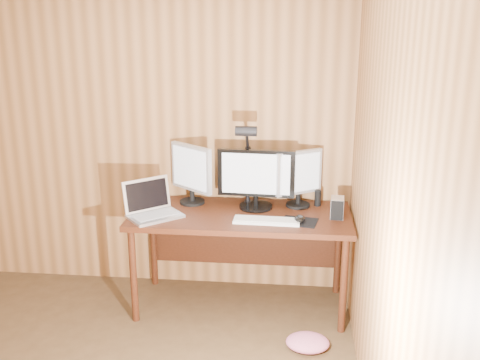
% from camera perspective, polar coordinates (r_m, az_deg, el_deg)
% --- Properties ---
extents(desk, '(1.60, 0.70, 0.75)m').
position_cam_1_polar(desk, '(4.21, 0.17, -4.63)').
color(desk, '#3C1A0C').
rests_on(desk, floor).
extents(monitor_center, '(0.57, 0.25, 0.45)m').
position_cam_1_polar(monitor_center, '(4.14, 1.65, 0.20)').
color(monitor_center, black).
rests_on(monitor_center, desk).
extents(monitor_left, '(0.34, 0.28, 0.46)m').
position_cam_1_polar(monitor_left, '(4.25, -4.96, 0.79)').
color(monitor_left, black).
rests_on(monitor_left, desk).
extents(monitor_right, '(0.34, 0.23, 0.43)m').
position_cam_1_polar(monitor_right, '(4.20, 6.00, 0.32)').
color(monitor_right, black).
rests_on(monitor_right, desk).
extents(laptop, '(0.45, 0.44, 0.26)m').
position_cam_1_polar(laptop, '(4.09, -8.98, -2.73)').
color(laptop, silver).
rests_on(laptop, desk).
extents(keyboard, '(0.47, 0.15, 0.02)m').
position_cam_1_polar(keyboard, '(3.93, 2.72, -4.14)').
color(keyboard, white).
rests_on(keyboard, desk).
extents(mousepad, '(0.28, 0.24, 0.00)m').
position_cam_1_polar(mousepad, '(3.96, 6.06, -4.23)').
color(mousepad, black).
rests_on(mousepad, desk).
extents(mouse, '(0.08, 0.12, 0.04)m').
position_cam_1_polar(mouse, '(3.95, 6.07, -3.93)').
color(mouse, black).
rests_on(mouse, mousepad).
extents(hard_drive, '(0.10, 0.14, 0.15)m').
position_cam_1_polar(hard_drive, '(4.05, 9.84, -2.79)').
color(hard_drive, silver).
rests_on(hard_drive, desk).
extents(phone, '(0.07, 0.11, 0.01)m').
position_cam_1_polar(phone, '(3.97, 0.98, -3.98)').
color(phone, silver).
rests_on(phone, desk).
extents(speaker, '(0.05, 0.05, 0.12)m').
position_cam_1_polar(speaker, '(4.28, 7.90, -1.84)').
color(speaker, black).
rests_on(speaker, desk).
extents(desk_lamp, '(0.15, 0.22, 0.67)m').
position_cam_1_polar(desk_lamp, '(4.10, 0.71, 2.73)').
color(desk_lamp, black).
rests_on(desk_lamp, desk).
extents(fabric_pile, '(0.30, 0.25, 0.09)m').
position_cam_1_polar(fabric_pile, '(3.92, 6.88, -16.07)').
color(fabric_pile, '#CC6281').
rests_on(fabric_pile, floor).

